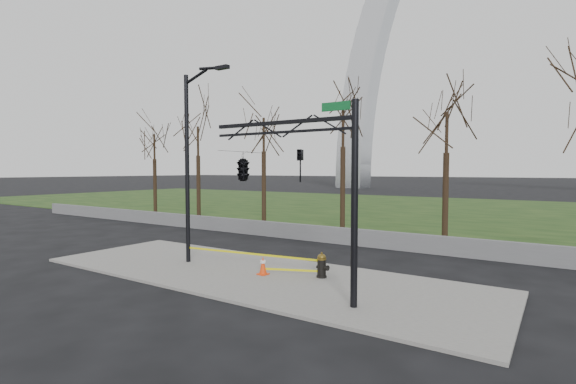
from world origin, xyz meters
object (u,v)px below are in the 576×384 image
Objects in this scene: fire_hydrant at (322,266)px; traffic_cone at (263,265)px; traffic_signal_mast at (262,166)px; street_light at (191,154)px.

traffic_cone is (-2.05, -0.85, -0.08)m from fire_hydrant.
traffic_signal_mast is at bearing -99.06° from fire_hydrant.
traffic_cone is at bearing -1.26° from street_light.
traffic_cone is 0.12× the size of traffic_signal_mast.
traffic_cone is at bearing 124.79° from traffic_signal_mast.
fire_hydrant is 0.15× the size of traffic_signal_mast.
street_light reaches higher than traffic_signal_mast.
traffic_signal_mast is at bearing -19.10° from street_light.
fire_hydrant is at bearing 7.13° from street_light.
traffic_cone is 0.08× the size of street_light.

